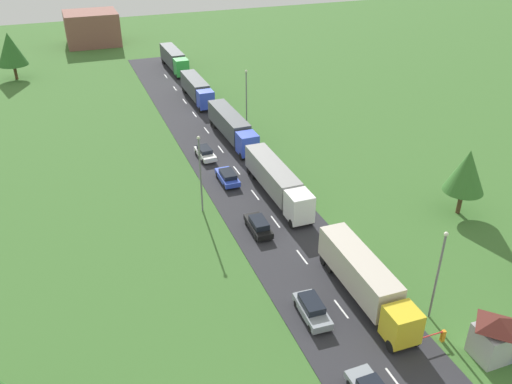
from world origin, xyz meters
The scene contains 19 objects.
road centered at (0.00, 24.50, 0.03)m, with size 10.00×140.00×0.06m, color #2B2B30.
lane_marking_centre centered at (0.00, 21.18, 0.07)m, with size 0.16×121.53×0.01m.
truck_lead centered at (2.38, 12.28, 2.15)m, with size 2.64×12.88×3.66m.
truck_second centered at (2.21, 30.96, 2.11)m, with size 2.50×14.52×3.50m.
truck_third centered at (2.50, 48.07, 2.10)m, with size 2.75×14.50×3.53m.
truck_fourth centered at (2.16, 65.56, 2.08)m, with size 2.54×12.45×3.49m.
truck_fifth centered at (2.62, 84.34, 2.20)m, with size 2.69×13.74×3.73m.
car_second centered at (-2.70, 11.71, 0.87)m, with size 1.97×4.51×1.57m.
car_third centered at (-2.32, 24.91, 0.83)m, with size 1.81×4.53×1.48m.
car_fourth centered at (-2.00, 36.12, 0.82)m, with size 1.87×4.56×1.44m.
car_fifth centered at (-2.70, 43.48, 0.82)m, with size 1.93×4.45×1.44m.
guard_booth centered at (7.86, 3.26, 1.91)m, with size 2.82×2.82×3.78m.
barrier_gate centered at (4.80, 5.76, 0.69)m, with size 4.64×0.28×1.05m.
lamppost_lead centered at (6.33, 8.39, 4.62)m, with size 0.36×0.36×8.29m.
lamppost_second centered at (-6.55, 30.98, 4.90)m, with size 0.36×0.36×8.84m.
lamppost_third centered at (6.16, 52.19, 4.71)m, with size 0.36×0.36×8.46m.
tree_pine centered at (19.28, 20.81, 5.06)m, with size 4.26×4.26×7.43m.
tree_ash centered at (-26.42, 88.85, 5.58)m, with size 5.34×5.34×8.54m.
distant_building centered at (-10.16, 110.98, 3.60)m, with size 11.56×10.42×7.20m, color brown.
Camera 1 is at (-18.39, -17.15, 30.13)m, focal length 37.04 mm.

